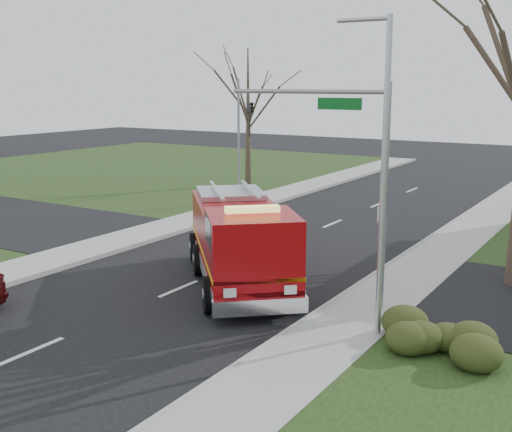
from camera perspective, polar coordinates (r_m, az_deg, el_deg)
The scene contains 9 objects.
ground at distance 21.71m, azimuth -6.87°, elevation -6.47°, with size 120.00×120.00×0.00m, color black.
sidewalk_right at distance 18.65m, azimuth 8.39°, elevation -9.36°, with size 2.40×80.00×0.15m, color #969691.
sidewalk_left at distance 25.89m, azimuth -17.69°, elevation -3.79°, with size 2.40×80.00×0.15m, color #969691.
hedge_corner at distance 16.73m, azimuth 16.00°, elevation -10.36°, with size 2.80×2.00×0.90m, color #253212.
bare_tree_left at distance 42.77m, azimuth -0.71°, elevation 10.10°, with size 4.50×4.50×9.00m.
traffic_signal_mast at distance 19.30m, azimuth 7.89°, elevation 5.56°, with size 5.29×0.18×6.80m.
streetlight_pole at distance 16.75m, azimuth 11.11°, elevation 3.99°, with size 1.48×0.16×8.40m.
utility_pole_far at distance 36.12m, azimuth -1.55°, elevation 6.53°, with size 0.14×0.14×7.00m, color gray.
fire_engine at distance 21.68m, azimuth -1.38°, elevation -2.44°, with size 7.24×7.71×3.19m.
Camera 1 is at (13.00, -16.04, 6.72)m, focal length 45.00 mm.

